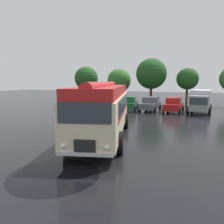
# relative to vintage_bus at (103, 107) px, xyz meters

# --- Properties ---
(ground_plane) EXTENTS (120.00, 120.00, 0.00)m
(ground_plane) POSITION_rel_vintage_bus_xyz_m (-0.45, 0.31, -1.89)
(ground_plane) COLOR black
(vintage_bus) EXTENTS (4.97, 10.38, 3.49)m
(vintage_bus) POSITION_rel_vintage_bus_xyz_m (0.00, 0.00, 0.00)
(vintage_bus) COLOR beige
(vintage_bus) RESTS_ON ground
(car_near_left) EXTENTS (2.16, 4.30, 1.66)m
(car_near_left) POSITION_rel_vintage_bus_xyz_m (-5.09, 13.37, -1.05)
(car_near_left) COLOR #4C5156
(car_near_left) RESTS_ON ground
(car_mid_left) EXTENTS (2.39, 4.40, 1.66)m
(car_mid_left) POSITION_rel_vintage_bus_xyz_m (-2.21, 12.94, -1.05)
(car_mid_left) COLOR #144C28
(car_mid_left) RESTS_ON ground
(car_mid_right) EXTENTS (2.18, 4.31, 1.66)m
(car_mid_right) POSITION_rel_vintage_bus_xyz_m (0.35, 13.19, -1.05)
(car_mid_right) COLOR #4C5156
(car_mid_right) RESTS_ON ground
(car_far_right) EXTENTS (2.16, 4.30, 1.66)m
(car_far_right) POSITION_rel_vintage_bus_xyz_m (3.00, 13.28, -1.05)
(car_far_right) COLOR maroon
(car_far_right) RESTS_ON ground
(box_van) EXTENTS (2.66, 5.89, 2.50)m
(box_van) POSITION_rel_vintage_bus_xyz_m (5.84, 14.33, -0.53)
(box_van) COLOR #B2B7BC
(box_van) RESTS_ON ground
(tree_far_left) EXTENTS (3.85, 3.85, 5.90)m
(tree_far_left) POSITION_rel_vintage_bus_xyz_m (-11.67, 20.07, 2.11)
(tree_far_left) COLOR #4C3823
(tree_far_left) RESTS_ON ground
(tree_left_of_centre) EXTENTS (3.72, 3.72, 5.47)m
(tree_left_of_centre) POSITION_rel_vintage_bus_xyz_m (-6.19, 20.55, 1.67)
(tree_left_of_centre) COLOR #4C3823
(tree_left_of_centre) RESTS_ON ground
(tree_centre) EXTENTS (4.41, 4.41, 6.78)m
(tree_centre) POSITION_rel_vintage_bus_xyz_m (-0.76, 19.52, 2.64)
(tree_centre) COLOR #4C3823
(tree_centre) RESTS_ON ground
(tree_right_of_centre) EXTENTS (3.10, 3.10, 5.40)m
(tree_right_of_centre) POSITION_rel_vintage_bus_xyz_m (4.02, 20.91, 1.94)
(tree_right_of_centre) COLOR #4C3823
(tree_right_of_centre) RESTS_ON ground
(puddle_patch) EXTENTS (3.45, 3.45, 0.01)m
(puddle_patch) POSITION_rel_vintage_bus_xyz_m (0.53, -5.89, -1.89)
(puddle_patch) COLOR black
(puddle_patch) RESTS_ON ground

